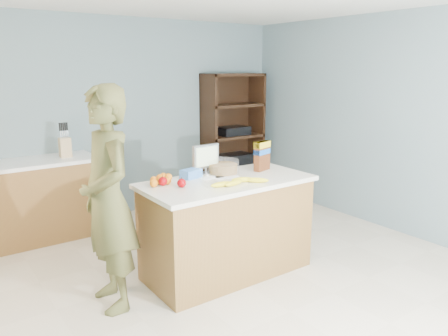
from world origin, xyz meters
TOP-DOWN VIEW (x-y plane):
  - floor at (0.00, 0.00)m, footprint 4.50×5.00m
  - walls at (0.00, 0.00)m, footprint 4.52×5.02m
  - counter_peninsula at (0.00, 0.30)m, footprint 1.56×0.76m
  - back_cabinet at (-1.20, 2.20)m, footprint 1.24×0.62m
  - shelving_unit at (1.55, 2.35)m, footprint 0.90×0.40m
  - person at (-1.08, 0.38)m, footprint 0.45×0.66m
  - knife_block at (-0.89, 2.18)m, footprint 0.12×0.10m
  - envelopes at (-0.01, 0.41)m, footprint 0.36×0.24m
  - bananas at (-0.01, 0.12)m, footprint 0.53×0.25m
  - apples at (-0.51, 0.39)m, footprint 0.18×0.22m
  - oranges at (-0.54, 0.54)m, footprint 0.27×0.22m
  - blue_carton at (-0.23, 0.55)m, footprint 0.20×0.16m
  - salad_bowl at (0.12, 0.52)m, footprint 0.30×0.30m
  - tv at (-0.03, 0.60)m, footprint 0.28×0.12m
  - cereal_box at (0.50, 0.41)m, footprint 0.20×0.12m

SIDE VIEW (x-z plane):
  - floor at x=0.00m, z-range -0.01..0.01m
  - counter_peninsula at x=0.00m, z-range -0.03..0.87m
  - back_cabinet at x=-1.20m, z-range 0.00..0.90m
  - shelving_unit at x=1.55m, z-range -0.04..1.76m
  - person at x=-1.08m, z-range 0.00..1.78m
  - envelopes at x=-0.01m, z-range 0.90..0.90m
  - bananas at x=-0.01m, z-range 0.90..0.95m
  - oranges at x=-0.54m, z-range 0.90..0.97m
  - apples at x=-0.51m, z-range 0.90..0.98m
  - blue_carton at x=-0.23m, z-range 0.90..0.98m
  - salad_bowl at x=0.12m, z-range 0.89..1.02m
  - knife_block at x=-0.89m, z-range 0.86..1.17m
  - tv at x=-0.03m, z-range 0.92..1.20m
  - cereal_box at x=0.50m, z-range 0.92..1.21m
  - walls at x=0.00m, z-range 0.40..2.91m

